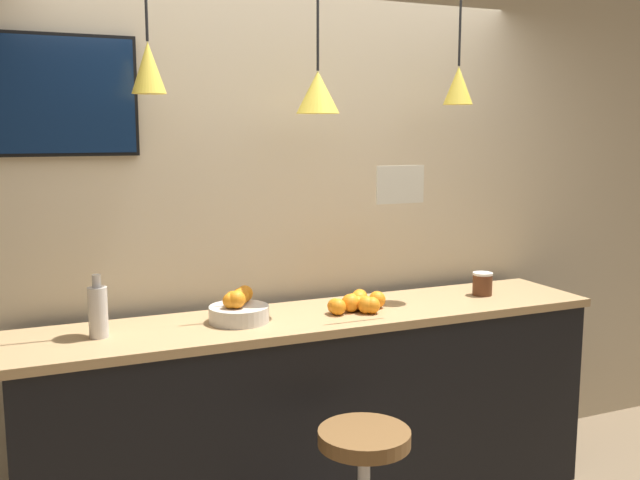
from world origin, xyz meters
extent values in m
cube|color=beige|center=(0.00, 1.10, 1.45)|extent=(8.00, 0.06, 2.90)
cube|color=black|center=(0.00, 0.71, 0.48)|extent=(2.74, 0.52, 0.95)
cube|color=tan|center=(0.00, 0.71, 0.97)|extent=(2.78, 0.56, 0.04)
cylinder|color=brown|center=(-0.08, 0.08, 0.65)|extent=(0.37, 0.37, 0.06)
cylinder|color=beige|center=(-0.39, 0.72, 1.03)|extent=(0.27, 0.27, 0.07)
sphere|color=orange|center=(-0.38, 0.74, 1.10)|extent=(0.08, 0.08, 0.08)
sphere|color=orange|center=(-0.34, 0.79, 1.10)|extent=(0.08, 0.08, 0.08)
sphere|color=orange|center=(-0.41, 0.68, 1.10)|extent=(0.08, 0.08, 0.08)
sphere|color=orange|center=(-0.42, 0.73, 1.10)|extent=(0.07, 0.07, 0.07)
sphere|color=orange|center=(-0.44, 0.70, 1.10)|extent=(0.07, 0.07, 0.07)
sphere|color=orange|center=(0.06, 0.68, 1.03)|extent=(0.07, 0.07, 0.07)
sphere|color=orange|center=(0.14, 0.68, 1.03)|extent=(0.09, 0.09, 0.09)
sphere|color=orange|center=(0.21, 0.72, 1.03)|extent=(0.09, 0.09, 0.09)
sphere|color=orange|center=(0.19, 0.71, 1.02)|extent=(0.07, 0.07, 0.07)
sphere|color=orange|center=(0.19, 0.69, 1.03)|extent=(0.07, 0.07, 0.07)
sphere|color=orange|center=(0.18, 0.72, 1.03)|extent=(0.08, 0.08, 0.08)
sphere|color=orange|center=(0.22, 0.61, 1.03)|extent=(0.08, 0.08, 0.08)
sphere|color=orange|center=(0.07, 0.65, 1.03)|extent=(0.08, 0.08, 0.08)
sphere|color=orange|center=(0.25, 0.79, 1.03)|extent=(0.08, 0.08, 0.08)
sphere|color=orange|center=(0.20, 0.62, 1.03)|extent=(0.08, 0.08, 0.08)
sphere|color=orange|center=(0.30, 0.70, 1.03)|extent=(0.08, 0.08, 0.08)
sphere|color=orange|center=(0.17, 0.71, 1.03)|extent=(0.07, 0.07, 0.07)
sphere|color=orange|center=(0.22, 0.69, 1.03)|extent=(0.07, 0.07, 0.07)
cylinder|color=silver|center=(-1.00, 0.72, 1.10)|extent=(0.08, 0.08, 0.21)
cylinder|color=silver|center=(-1.00, 0.72, 1.23)|extent=(0.04, 0.04, 0.05)
cylinder|color=#562D19|center=(0.93, 0.72, 1.04)|extent=(0.10, 0.10, 0.11)
cylinder|color=white|center=(0.93, 0.72, 1.10)|extent=(0.10, 0.10, 0.01)
cone|color=yellow|center=(-0.75, 0.73, 2.09)|extent=(0.14, 0.14, 0.21)
sphere|color=#F9EFCC|center=(-0.75, 0.73, 2.01)|extent=(0.04, 0.04, 0.04)
cone|color=yellow|center=(0.00, 0.73, 2.01)|extent=(0.20, 0.20, 0.19)
sphere|color=#F9EFCC|center=(0.00, 0.73, 1.94)|extent=(0.04, 0.04, 0.04)
cone|color=yellow|center=(0.75, 0.73, 2.06)|extent=(0.15, 0.15, 0.19)
sphere|color=#F9EFCC|center=(0.75, 0.73, 1.99)|extent=(0.04, 0.04, 0.04)
cube|color=black|center=(-1.12, 1.05, 1.99)|extent=(0.75, 0.04, 0.52)
cube|color=#0F2347|center=(-1.12, 1.03, 1.99)|extent=(0.72, 0.01, 0.49)
cube|color=white|center=(0.31, 0.51, 1.60)|extent=(0.24, 0.01, 0.17)
camera|label=1|loc=(-1.30, -2.27, 1.84)|focal=40.00mm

